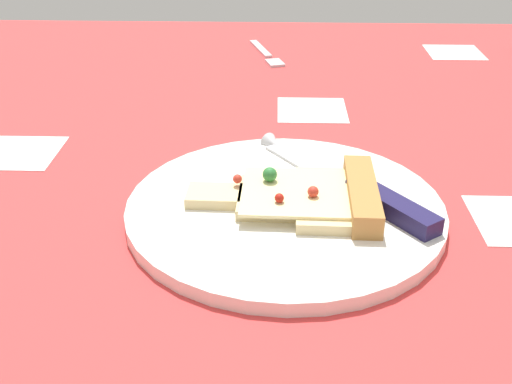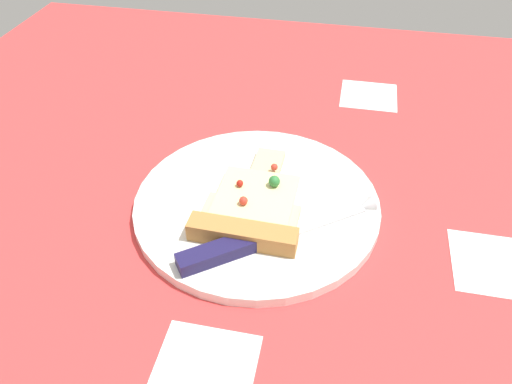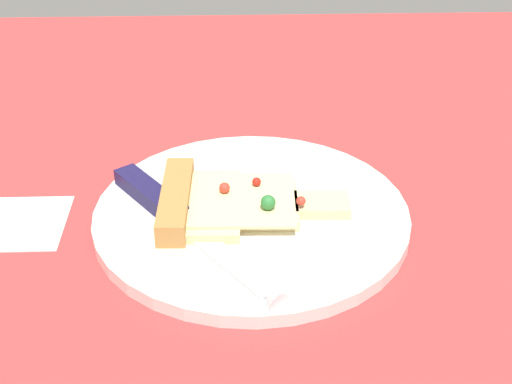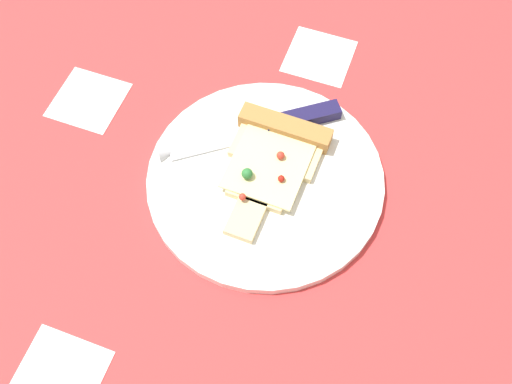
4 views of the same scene
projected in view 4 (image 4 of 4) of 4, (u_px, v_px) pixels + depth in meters
ground_plane at (235, 117)px, 78.61cm from camera, size 134.69×134.69×3.00cm
plate at (265, 179)px, 71.49cm from camera, size 29.43×29.43×1.31cm
pizza_slice at (273, 157)px, 71.36cm from camera, size 17.60×12.06×2.68cm
knife at (269, 127)px, 73.72cm from camera, size 15.93×20.56×2.45cm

